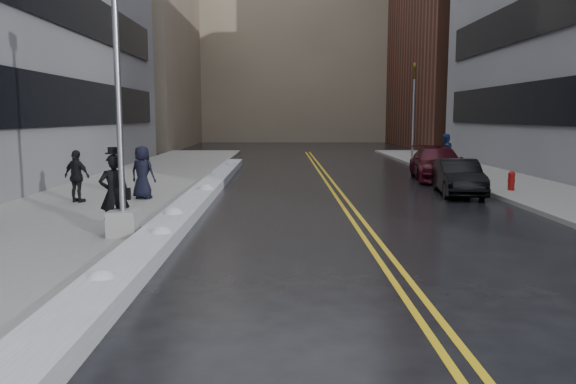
{
  "coord_description": "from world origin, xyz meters",
  "views": [
    {
      "loc": [
        0.36,
        -10.81,
        2.91
      ],
      "look_at": [
        0.5,
        1.08,
        1.3
      ],
      "focal_mm": 35.0,
      "sensor_mm": 36.0,
      "label": 1
    }
  ],
  "objects_px": {
    "car_maroon": "(437,163)",
    "car_black": "(458,177)",
    "pedestrian_east": "(445,152)",
    "lamppost": "(120,133)",
    "fire_hydrant": "(511,180)",
    "pedestrian_fedora": "(114,194)",
    "traffic_signal": "(413,108)",
    "pedestrian_d": "(77,176)",
    "pedestrian_c": "(143,172)"
  },
  "relations": [
    {
      "from": "pedestrian_east",
      "to": "traffic_signal",
      "type": "bearing_deg",
      "value": -123.03
    },
    {
      "from": "lamppost",
      "to": "fire_hydrant",
      "type": "bearing_deg",
      "value": 33.04
    },
    {
      "from": "lamppost",
      "to": "fire_hydrant",
      "type": "distance_m",
      "value": 14.81
    },
    {
      "from": "fire_hydrant",
      "to": "traffic_signal",
      "type": "xyz_separation_m",
      "value": [
        -0.5,
        14.0,
        2.85
      ]
    },
    {
      "from": "pedestrian_fedora",
      "to": "car_black",
      "type": "height_order",
      "value": "pedestrian_fedora"
    },
    {
      "from": "fire_hydrant",
      "to": "car_maroon",
      "type": "relative_size",
      "value": 0.14
    },
    {
      "from": "pedestrian_c",
      "to": "car_maroon",
      "type": "relative_size",
      "value": 0.34
    },
    {
      "from": "pedestrian_fedora",
      "to": "pedestrian_d",
      "type": "xyz_separation_m",
      "value": [
        -2.63,
        4.86,
        -0.1
      ]
    },
    {
      "from": "lamppost",
      "to": "car_black",
      "type": "bearing_deg",
      "value": 37.38
    },
    {
      "from": "pedestrian_east",
      "to": "car_maroon",
      "type": "relative_size",
      "value": 0.36
    },
    {
      "from": "lamppost",
      "to": "car_maroon",
      "type": "bearing_deg",
      "value": 49.72
    },
    {
      "from": "fire_hydrant",
      "to": "pedestrian_d",
      "type": "height_order",
      "value": "pedestrian_d"
    },
    {
      "from": "traffic_signal",
      "to": "pedestrian_c",
      "type": "height_order",
      "value": "traffic_signal"
    },
    {
      "from": "lamppost",
      "to": "car_maroon",
      "type": "height_order",
      "value": "lamppost"
    },
    {
      "from": "pedestrian_fedora",
      "to": "pedestrian_d",
      "type": "relative_size",
      "value": 1.12
    },
    {
      "from": "traffic_signal",
      "to": "car_maroon",
      "type": "relative_size",
      "value": 1.15
    },
    {
      "from": "lamppost",
      "to": "pedestrian_c",
      "type": "bearing_deg",
      "value": 99.5
    },
    {
      "from": "car_maroon",
      "to": "car_black",
      "type": "bearing_deg",
      "value": -89.57
    },
    {
      "from": "pedestrian_d",
      "to": "traffic_signal",
      "type": "bearing_deg",
      "value": -106.5
    },
    {
      "from": "traffic_signal",
      "to": "pedestrian_d",
      "type": "distance_m",
      "value": 22.46
    },
    {
      "from": "pedestrian_c",
      "to": "pedestrian_d",
      "type": "xyz_separation_m",
      "value": [
        -1.91,
        -0.76,
        -0.04
      ]
    },
    {
      "from": "lamppost",
      "to": "car_black",
      "type": "distance_m",
      "value": 13.01
    },
    {
      "from": "pedestrian_fedora",
      "to": "pedestrian_east",
      "type": "relative_size",
      "value": 1.01
    },
    {
      "from": "traffic_signal",
      "to": "pedestrian_d",
      "type": "relative_size",
      "value": 3.56
    },
    {
      "from": "traffic_signal",
      "to": "pedestrian_d",
      "type": "xyz_separation_m",
      "value": [
        -14.71,
        -16.81,
        -2.41
      ]
    },
    {
      "from": "lamppost",
      "to": "car_maroon",
      "type": "distance_m",
      "value": 16.8
    },
    {
      "from": "lamppost",
      "to": "pedestrian_east",
      "type": "relative_size",
      "value": 4.07
    },
    {
      "from": "pedestrian_d",
      "to": "pedestrian_east",
      "type": "height_order",
      "value": "pedestrian_east"
    },
    {
      "from": "pedestrian_c",
      "to": "car_black",
      "type": "bearing_deg",
      "value": -152.63
    },
    {
      "from": "fire_hydrant",
      "to": "pedestrian_c",
      "type": "relative_size",
      "value": 0.41
    },
    {
      "from": "traffic_signal",
      "to": "pedestrian_east",
      "type": "height_order",
      "value": "traffic_signal"
    },
    {
      "from": "traffic_signal",
      "to": "pedestrian_fedora",
      "type": "bearing_deg",
      "value": -119.14
    },
    {
      "from": "lamppost",
      "to": "pedestrian_fedora",
      "type": "height_order",
      "value": "lamppost"
    },
    {
      "from": "fire_hydrant",
      "to": "car_maroon",
      "type": "bearing_deg",
      "value": 107.55
    },
    {
      "from": "pedestrian_fedora",
      "to": "pedestrian_c",
      "type": "bearing_deg",
      "value": -106.44
    },
    {
      "from": "traffic_signal",
      "to": "pedestrian_fedora",
      "type": "relative_size",
      "value": 3.18
    },
    {
      "from": "pedestrian_fedora",
      "to": "car_maroon",
      "type": "bearing_deg",
      "value": -155.45
    },
    {
      "from": "pedestrian_fedora",
      "to": "pedestrian_east",
      "type": "xyz_separation_m",
      "value": [
        12.3,
        15.36,
        -0.0
      ]
    },
    {
      "from": "traffic_signal",
      "to": "pedestrian_east",
      "type": "relative_size",
      "value": 3.2
    },
    {
      "from": "lamppost",
      "to": "pedestrian_fedora",
      "type": "bearing_deg",
      "value": 130.47
    },
    {
      "from": "pedestrian_east",
      "to": "car_black",
      "type": "bearing_deg",
      "value": 42.19
    },
    {
      "from": "pedestrian_fedora",
      "to": "car_black",
      "type": "relative_size",
      "value": 0.47
    },
    {
      "from": "pedestrian_fedora",
      "to": "car_maroon",
      "type": "relative_size",
      "value": 0.36
    },
    {
      "from": "pedestrian_east",
      "to": "car_maroon",
      "type": "distance_m",
      "value": 3.21
    },
    {
      "from": "pedestrian_c",
      "to": "pedestrian_d",
      "type": "distance_m",
      "value": 2.06
    },
    {
      "from": "pedestrian_fedora",
      "to": "fire_hydrant",
      "type": "bearing_deg",
      "value": -172.32
    },
    {
      "from": "car_black",
      "to": "car_maroon",
      "type": "relative_size",
      "value": 0.77
    },
    {
      "from": "pedestrian_fedora",
      "to": "car_maroon",
      "type": "height_order",
      "value": "pedestrian_fedora"
    },
    {
      "from": "car_black",
      "to": "car_maroon",
      "type": "bearing_deg",
      "value": 89.83
    },
    {
      "from": "fire_hydrant",
      "to": "pedestrian_d",
      "type": "bearing_deg",
      "value": -169.55
    }
  ]
}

